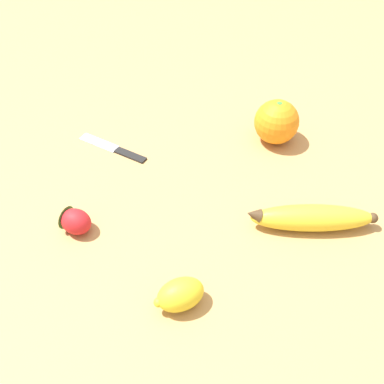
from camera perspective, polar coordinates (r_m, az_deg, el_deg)
ground_plane at (r=0.80m, az=1.65°, el=-0.05°), size 3.00×3.00×0.00m
banana at (r=0.75m, az=14.89°, el=-3.18°), size 0.10×0.21×0.04m
orange at (r=0.90m, az=10.69°, el=8.74°), size 0.09×0.09×0.09m
strawberry at (r=0.75m, az=-14.77°, el=-3.54°), size 0.05×0.06×0.04m
lemon at (r=0.64m, az=-1.51°, el=-12.89°), size 0.08×0.08×0.05m
paring_knife at (r=0.90m, az=-9.78°, el=5.48°), size 0.06×0.15×0.01m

